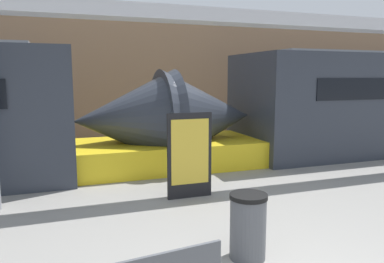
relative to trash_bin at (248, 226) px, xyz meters
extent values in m
cube|color=#937051|center=(-0.21, 9.76, 2.05)|extent=(56.00, 0.20, 5.00)
cone|color=#2D333D|center=(1.56, 5.48, 0.87)|extent=(2.66, 2.63, 2.63)
cube|color=yellow|center=(1.81, 5.48, -0.10)|extent=(2.40, 2.46, 0.70)
cone|color=#2D333D|center=(-0.69, 5.48, 0.87)|extent=(2.66, 2.63, 2.63)
cube|color=yellow|center=(-0.94, 5.48, -0.10)|extent=(2.40, 2.46, 0.70)
cylinder|color=#4C4F54|center=(0.00, 0.00, -0.03)|extent=(0.48, 0.48, 0.83)
cylinder|color=black|center=(0.00, 0.00, 0.41)|extent=(0.51, 0.51, 0.06)
cube|color=black|center=(0.10, 2.68, 0.41)|extent=(0.92, 0.06, 1.73)
cube|color=gold|center=(0.10, 2.65, 0.50)|extent=(0.78, 0.01, 1.31)
camera|label=1|loc=(-2.31, -4.25, 1.99)|focal=35.00mm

